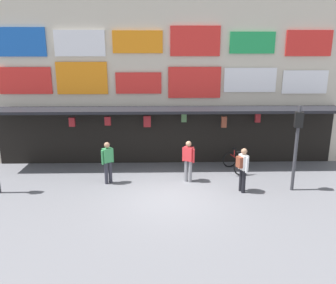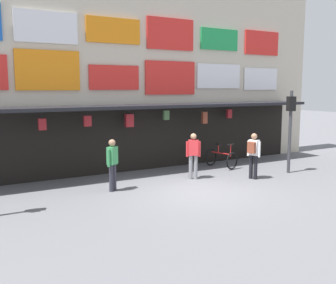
{
  "view_description": "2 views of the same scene",
  "coord_description": "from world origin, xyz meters",
  "px_view_note": "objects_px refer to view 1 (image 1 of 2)",
  "views": [
    {
      "loc": [
        -0.31,
        -11.22,
        5.14
      ],
      "look_at": [
        0.02,
        2.2,
        1.47
      ],
      "focal_mm": 36.54,
      "sensor_mm": 36.0,
      "label": 1
    },
    {
      "loc": [
        -6.84,
        -10.05,
        3.29
      ],
      "look_at": [
        -0.21,
        1.63,
        1.43
      ],
      "focal_mm": 41.58,
      "sensor_mm": 36.0,
      "label": 2
    }
  ],
  "objects_px": {
    "traffic_light_far": "(297,135)",
    "bicycle_parked": "(236,163)",
    "pedestrian_in_purple": "(243,167)",
    "pedestrian_in_green": "(189,158)",
    "pedestrian_in_white": "(108,160)"
  },
  "relations": [
    {
      "from": "traffic_light_far",
      "to": "pedestrian_in_green",
      "type": "bearing_deg",
      "value": 166.06
    },
    {
      "from": "bicycle_parked",
      "to": "pedestrian_in_white",
      "type": "height_order",
      "value": "pedestrian_in_white"
    },
    {
      "from": "bicycle_parked",
      "to": "pedestrian_in_purple",
      "type": "relative_size",
      "value": 0.78
    },
    {
      "from": "pedestrian_in_purple",
      "to": "traffic_light_far",
      "type": "bearing_deg",
      "value": 3.97
    },
    {
      "from": "pedestrian_in_purple",
      "to": "pedestrian_in_white",
      "type": "relative_size",
      "value": 1.0
    },
    {
      "from": "pedestrian_in_green",
      "to": "pedestrian_in_white",
      "type": "bearing_deg",
      "value": -177.86
    },
    {
      "from": "bicycle_parked",
      "to": "pedestrian_in_white",
      "type": "relative_size",
      "value": 0.78
    },
    {
      "from": "pedestrian_in_green",
      "to": "pedestrian_in_purple",
      "type": "height_order",
      "value": "same"
    },
    {
      "from": "pedestrian_in_green",
      "to": "pedestrian_in_white",
      "type": "xyz_separation_m",
      "value": [
        -3.17,
        -0.12,
        -0.04
      ]
    },
    {
      "from": "traffic_light_far",
      "to": "pedestrian_in_purple",
      "type": "height_order",
      "value": "traffic_light_far"
    },
    {
      "from": "traffic_light_far",
      "to": "bicycle_parked",
      "type": "xyz_separation_m",
      "value": [
        -1.7,
        2.07,
        -1.75
      ]
    },
    {
      "from": "pedestrian_in_green",
      "to": "pedestrian_in_purple",
      "type": "bearing_deg",
      "value": -29.98
    },
    {
      "from": "pedestrian_in_green",
      "to": "pedestrian_in_purple",
      "type": "xyz_separation_m",
      "value": [
        1.89,
        -1.09,
        0.0
      ]
    },
    {
      "from": "bicycle_parked",
      "to": "pedestrian_in_purple",
      "type": "bearing_deg",
      "value": -96.59
    },
    {
      "from": "bicycle_parked",
      "to": "pedestrian_in_green",
      "type": "bearing_deg",
      "value": -152.46
    }
  ]
}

